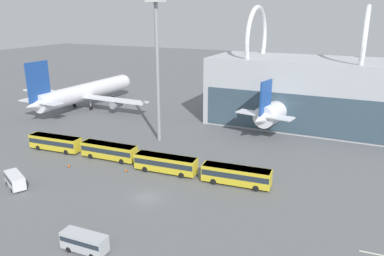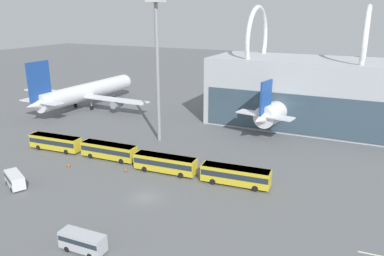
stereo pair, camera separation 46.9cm
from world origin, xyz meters
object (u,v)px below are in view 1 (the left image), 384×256
airliner_at_gate_near (83,92)px  shuttle_bus_3 (236,175)px  service_van_foreground (15,180)px  shuttle_bus_1 (109,150)px  floodlight_mast (157,54)px  traffic_cone_0 (126,170)px  shuttle_bus_0 (55,142)px  airliner_at_gate_far (291,104)px  shuttle_bus_2 (166,163)px  traffic_cone_1 (69,165)px  service_van_crossing (84,241)px

airliner_at_gate_near → shuttle_bus_3: (56.44, -29.70, -2.93)m
shuttle_bus_3 → service_van_foreground: bearing=-157.9°
shuttle_bus_1 → floodlight_mast: bearing=75.2°
shuttle_bus_1 → service_van_foreground: bearing=-113.5°
service_van_foreground → traffic_cone_0: size_ratio=8.25×
shuttle_bus_0 → floodlight_mast: floodlight_mast is taller
shuttle_bus_3 → floodlight_mast: bearing=143.4°
shuttle_bus_3 → shuttle_bus_1: bearing=174.8°
airliner_at_gate_far → floodlight_mast: (-23.50, -24.58, 13.48)m
shuttle_bus_2 → traffic_cone_1: shuttle_bus_2 is taller
shuttle_bus_2 → shuttle_bus_3: (12.74, 0.44, 0.00)m
shuttle_bus_1 → traffic_cone_1: shuttle_bus_1 is taller
airliner_at_gate_near → traffic_cone_1: size_ratio=71.48×
floodlight_mast → traffic_cone_0: 25.40m
floodlight_mast → traffic_cone_0: (3.15, -17.30, -18.33)m
shuttle_bus_0 → floodlight_mast: bearing=38.5°
airliner_at_gate_far → floodlight_mast: 36.58m
floodlight_mast → shuttle_bus_0: bearing=-137.6°
shuttle_bus_0 → service_van_crossing: shuttle_bus_0 is taller
shuttle_bus_0 → service_van_crossing: 36.79m
airliner_at_gate_near → floodlight_mast: 39.93m
airliner_at_gate_near → shuttle_bus_0: bearing=-147.4°
traffic_cone_1 → service_van_crossing: bearing=-43.7°
airliner_at_gate_near → floodlight_mast: (34.05, -15.53, 13.93)m
shuttle_bus_0 → traffic_cone_0: bearing=-12.5°
airliner_at_gate_far → shuttle_bus_2: airliner_at_gate_far is taller
airliner_at_gate_far → shuttle_bus_0: size_ratio=3.59×
shuttle_bus_2 → traffic_cone_0: 7.18m
shuttle_bus_1 → floodlight_mast: size_ratio=0.38×
shuttle_bus_1 → service_van_foreground: size_ratio=2.00×
shuttle_bus_3 → traffic_cone_0: 19.54m
shuttle_bus_0 → shuttle_bus_2: bearing=-4.3°
airliner_at_gate_near → traffic_cone_1: airliner_at_gate_near is taller
service_van_foreground → traffic_cone_0: service_van_foreground is taller
service_van_foreground → shuttle_bus_2: bearing=65.7°
shuttle_bus_0 → shuttle_bus_3: size_ratio=1.00×
shuttle_bus_3 → traffic_cone_1: shuttle_bus_3 is taller
airliner_at_gate_near → service_van_foreground: airliner_at_gate_near is taller
airliner_at_gate_far → shuttle_bus_0: (-39.34, -39.03, -3.39)m
service_van_foreground → floodlight_mast: 35.80m
shuttle_bus_0 → shuttle_bus_1: size_ratio=1.01×
shuttle_bus_0 → floodlight_mast: size_ratio=0.39×
floodlight_mast → shuttle_bus_1: bearing=-102.7°
airliner_at_gate_near → airliner_at_gate_far: (57.55, 9.05, 0.46)m
shuttle_bus_3 → service_van_foreground: (-31.80, -15.71, -0.46)m
airliner_at_gate_near → shuttle_bus_1: airliner_at_gate_near is taller
shuttle_bus_2 → service_van_foreground: size_ratio=2.01×
service_van_crossing → shuttle_bus_1: bearing=119.3°
shuttle_bus_1 → shuttle_bus_3: bearing=-3.2°
service_van_foreground → floodlight_mast: (9.41, 29.88, 17.32)m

